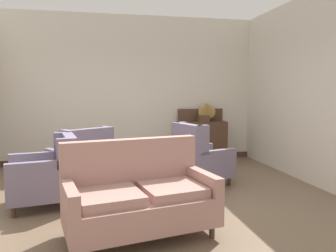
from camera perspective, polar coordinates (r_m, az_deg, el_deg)
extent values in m
plane|color=brown|center=(4.79, -2.91, -13.07)|extent=(8.14, 8.14, 0.00)
cube|color=silver|center=(7.42, -6.43, 6.26)|extent=(5.80, 0.08, 3.22)
cube|color=silver|center=(6.40, 21.66, 5.95)|extent=(0.08, 4.07, 3.22)
cube|color=#4C3323|center=(7.51, -6.26, -5.63)|extent=(5.64, 0.03, 0.12)
cylinder|color=#4C3323|center=(4.84, -5.52, -7.44)|extent=(0.86, 0.86, 0.04)
cylinder|color=#4C3323|center=(4.89, -5.50, -9.82)|extent=(0.10, 0.10, 0.38)
cube|color=#4C3323|center=(4.95, -2.87, -12.02)|extent=(0.29, 0.10, 0.07)
cube|color=#4C3323|center=(5.13, -6.83, -11.41)|extent=(0.18, 0.28, 0.07)
cube|color=#4C3323|center=(4.76, -6.75, -12.76)|extent=(0.21, 0.27, 0.07)
cylinder|color=#4C7A66|center=(4.84, -4.99, -7.06)|extent=(0.11, 0.11, 0.02)
ellipsoid|color=#4C7A66|center=(4.82, -5.00, -5.77)|extent=(0.20, 0.20, 0.20)
cylinder|color=#4C7A66|center=(4.79, -5.02, -4.08)|extent=(0.09, 0.09, 0.09)
torus|color=#4C7A66|center=(4.78, -5.02, -3.55)|extent=(0.15, 0.15, 0.02)
cube|color=tan|center=(3.66, -4.68, -14.31)|extent=(1.70, 1.10, 0.31)
cube|color=tan|center=(3.84, -6.33, -6.48)|extent=(1.57, 0.45, 0.58)
cube|color=tan|center=(3.47, -10.04, -11.98)|extent=(0.74, 0.72, 0.10)
cube|color=tan|center=(3.68, 0.71, -10.85)|extent=(0.74, 0.72, 0.10)
cube|color=tan|center=(3.38, -16.53, -11.63)|extent=(0.25, 0.71, 0.21)
cube|color=tan|center=(3.82, 6.13, -9.37)|extent=(0.25, 0.71, 0.21)
cylinder|color=#4C3323|center=(3.74, 7.57, -17.59)|extent=(0.06, 0.06, 0.14)
cylinder|color=#4C3323|center=(3.90, -16.30, -16.75)|extent=(0.06, 0.06, 0.14)
cylinder|color=#4C3323|center=(4.26, 2.98, -14.51)|extent=(0.06, 0.06, 0.14)
cube|color=slate|center=(5.67, 6.07, -7.14)|extent=(1.01, 0.95, 0.28)
cube|color=slate|center=(5.39, 3.18, -2.91)|extent=(0.37, 0.73, 0.62)
cube|color=slate|center=(5.18, 5.94, -2.46)|extent=(0.22, 0.16, 0.47)
cube|color=slate|center=(5.69, 2.20, -1.68)|extent=(0.22, 0.16, 0.47)
cube|color=slate|center=(5.41, 8.50, -5.17)|extent=(0.72, 0.33, 0.21)
cube|color=slate|center=(5.90, 4.67, -4.20)|extent=(0.72, 0.33, 0.21)
cylinder|color=#4C3323|center=(5.71, 10.48, -9.30)|extent=(0.06, 0.06, 0.14)
cylinder|color=#4C3323|center=(6.13, 6.98, -8.17)|extent=(0.06, 0.06, 0.14)
cylinder|color=#4C3323|center=(5.31, 4.95, -10.38)|extent=(0.06, 0.06, 0.14)
cylinder|color=#4C3323|center=(5.77, 1.65, -9.04)|extent=(0.06, 0.06, 0.14)
cube|color=slate|center=(4.89, -20.75, -9.45)|extent=(0.99, 0.92, 0.31)
cube|color=slate|center=(4.82, -16.57, -4.52)|extent=(0.27, 0.79, 0.52)
cube|color=slate|center=(5.13, -17.94, -3.23)|extent=(0.21, 0.13, 0.39)
cube|color=slate|center=(4.46, -17.35, -4.55)|extent=(0.21, 0.13, 0.39)
cube|color=slate|center=(5.16, -21.49, -5.57)|extent=(0.78, 0.23, 0.24)
cube|color=slate|center=(4.49, -21.44, -7.23)|extent=(0.78, 0.23, 0.24)
cylinder|color=#4C3323|center=(5.26, -24.67, -11.07)|extent=(0.06, 0.06, 0.14)
cylinder|color=#4C3323|center=(4.67, -25.06, -13.24)|extent=(0.06, 0.06, 0.14)
cylinder|color=#4C3323|center=(5.26, -16.79, -10.76)|extent=(0.06, 0.06, 0.14)
cylinder|color=#4C3323|center=(4.67, -16.11, -12.88)|extent=(0.06, 0.06, 0.14)
cube|color=slate|center=(5.75, -14.90, -7.14)|extent=(1.14, 1.13, 0.28)
cube|color=slate|center=(5.40, -13.24, -3.40)|extent=(0.77, 0.58, 0.57)
cube|color=slate|center=(5.66, -10.60, -2.22)|extent=(0.19, 0.22, 0.43)
cube|color=slate|center=(5.28, -17.15, -2.97)|extent=(0.19, 0.22, 0.43)
cube|color=slate|center=(5.94, -12.16, -4.27)|extent=(0.47, 0.63, 0.21)
cube|color=slate|center=(5.58, -18.49, -5.10)|extent=(0.47, 0.63, 0.21)
cylinder|color=#4C3323|center=(6.24, -13.67, -8.06)|extent=(0.06, 0.06, 0.14)
cylinder|color=#4C3323|center=(5.92, -19.27, -8.97)|extent=(0.06, 0.06, 0.14)
cylinder|color=#4C3323|center=(5.72, -10.26, -9.26)|extent=(0.06, 0.06, 0.14)
cylinder|color=#4C3323|center=(5.38, -16.22, -10.39)|extent=(0.06, 0.06, 0.14)
cylinder|color=#4C3323|center=(6.26, 2.29, -2.47)|extent=(0.47, 0.47, 0.03)
cylinder|color=#4C3323|center=(6.31, 2.28, -5.44)|extent=(0.07, 0.07, 0.63)
cylinder|color=#4C3323|center=(6.38, 2.27, -8.05)|extent=(0.31, 0.31, 0.04)
cube|color=#4C3323|center=(7.51, 5.95, -2.24)|extent=(1.06, 0.39, 0.79)
cube|color=#4C3323|center=(7.62, 5.60, 1.93)|extent=(1.06, 0.04, 0.28)
cube|color=#4C3323|center=(7.32, 2.67, -5.98)|extent=(0.06, 0.06, 0.10)
cube|color=#4C3323|center=(7.61, 9.69, -5.60)|extent=(0.06, 0.06, 0.10)
cube|color=#4C3323|center=(7.60, 2.13, -5.55)|extent=(0.06, 0.06, 0.10)
cube|color=#4C3323|center=(7.88, 8.93, -5.20)|extent=(0.06, 0.06, 0.10)
cube|color=#4C3323|center=(7.44, 6.04, 1.30)|extent=(0.24, 0.24, 0.14)
cone|color=#B28942|center=(7.37, 6.69, 3.16)|extent=(0.53, 0.61, 0.52)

